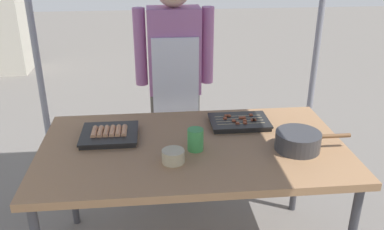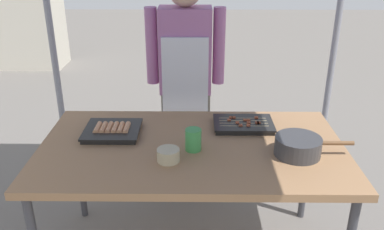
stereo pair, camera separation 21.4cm
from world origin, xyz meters
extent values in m
cube|color=#9E724C|center=(0.00, 0.00, 0.73)|extent=(1.60, 0.90, 0.04)
cylinder|color=#3F3F44|center=(-0.74, 0.39, 0.35)|extent=(0.04, 0.04, 0.71)
cylinder|color=#3F3F44|center=(0.74, 0.39, 0.35)|extent=(0.04, 0.04, 0.71)
cylinder|color=gray|center=(-0.95, 0.80, 1.05)|extent=(0.04, 0.04, 2.11)
cylinder|color=gray|center=(0.95, 0.80, 1.05)|extent=(0.04, 0.04, 2.11)
cube|color=black|center=(-0.44, 0.13, 0.76)|extent=(0.29, 0.27, 0.02)
cube|color=black|center=(-0.44, 0.13, 0.78)|extent=(0.31, 0.28, 0.01)
cylinder|color=tan|center=(-0.52, 0.13, 0.78)|extent=(0.03, 0.12, 0.03)
cylinder|color=tan|center=(-0.49, 0.13, 0.78)|extent=(0.03, 0.12, 0.03)
cylinder|color=tan|center=(-0.46, 0.13, 0.78)|extent=(0.03, 0.12, 0.03)
cylinder|color=tan|center=(-0.43, 0.13, 0.78)|extent=(0.03, 0.12, 0.03)
cylinder|color=tan|center=(-0.39, 0.13, 0.78)|extent=(0.03, 0.12, 0.03)
cylinder|color=tan|center=(-0.36, 0.13, 0.78)|extent=(0.03, 0.12, 0.03)
cube|color=black|center=(0.29, 0.22, 0.76)|extent=(0.33, 0.23, 0.02)
cube|color=black|center=(0.29, 0.22, 0.78)|extent=(0.34, 0.24, 0.01)
cylinder|color=tan|center=(0.29, 0.17, 0.78)|extent=(0.27, 0.01, 0.01)
cube|color=brown|center=(0.31, 0.17, 0.78)|extent=(0.02, 0.02, 0.02)
cube|color=brown|center=(0.27, 0.17, 0.78)|extent=(0.02, 0.02, 0.02)
cylinder|color=tan|center=(0.29, 0.21, 0.78)|extent=(0.27, 0.01, 0.01)
cube|color=brown|center=(0.38, 0.21, 0.78)|extent=(0.02, 0.02, 0.02)
cube|color=brown|center=(0.37, 0.21, 0.78)|extent=(0.02, 0.02, 0.02)
cube|color=brown|center=(0.32, 0.21, 0.78)|extent=(0.02, 0.02, 0.02)
cube|color=brown|center=(0.26, 0.21, 0.78)|extent=(0.02, 0.02, 0.02)
cylinder|color=tan|center=(0.29, 0.24, 0.78)|extent=(0.27, 0.01, 0.01)
cube|color=brown|center=(0.21, 0.24, 0.78)|extent=(0.02, 0.02, 0.02)
cube|color=brown|center=(0.30, 0.24, 0.78)|extent=(0.02, 0.02, 0.02)
cube|color=brown|center=(0.32, 0.24, 0.78)|extent=(0.02, 0.02, 0.02)
cylinder|color=tan|center=(0.29, 0.28, 0.78)|extent=(0.27, 0.01, 0.01)
cube|color=brown|center=(0.23, 0.28, 0.78)|extent=(0.02, 0.02, 0.02)
cube|color=brown|center=(0.24, 0.28, 0.78)|extent=(0.02, 0.02, 0.02)
cube|color=brown|center=(0.37, 0.28, 0.78)|extent=(0.02, 0.02, 0.02)
cylinder|color=#38383A|center=(0.53, -0.10, 0.80)|extent=(0.23, 0.23, 0.09)
cylinder|color=brown|center=(0.72, -0.10, 0.82)|extent=(0.16, 0.02, 0.02)
cylinder|color=#386B33|center=(0.53, -0.10, 0.83)|extent=(0.21, 0.21, 0.01)
cylinder|color=#BFB28C|center=(-0.11, -0.17, 0.78)|extent=(0.11, 0.11, 0.06)
cylinder|color=#3F994C|center=(0.01, -0.05, 0.81)|extent=(0.08, 0.08, 0.12)
cylinder|color=#595147|center=(-0.16, 0.72, 0.39)|extent=(0.12, 0.12, 0.79)
cylinder|color=#595147|center=(0.06, 0.72, 0.39)|extent=(0.12, 0.12, 0.79)
cube|color=#B26B9E|center=(-0.05, 0.72, 1.07)|extent=(0.34, 0.20, 0.56)
cube|color=white|center=(-0.05, 0.61, 0.93)|extent=(0.30, 0.02, 0.50)
cylinder|color=#B26B9E|center=(-0.27, 0.72, 1.10)|extent=(0.08, 0.08, 0.50)
cylinder|color=#B26B9E|center=(0.17, 0.72, 1.10)|extent=(0.08, 0.08, 0.50)
cube|color=beige|center=(-2.38, 3.93, 0.88)|extent=(0.93, 0.57, 1.76)
camera|label=1|loc=(-0.19, -1.90, 1.76)|focal=38.36mm
camera|label=2|loc=(0.02, -1.91, 1.76)|focal=38.36mm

